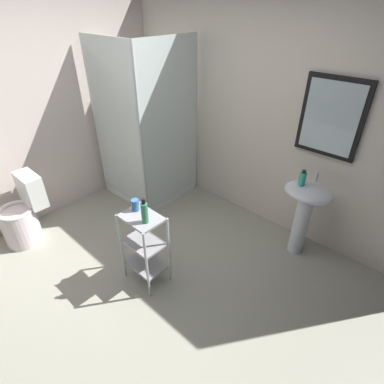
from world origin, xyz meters
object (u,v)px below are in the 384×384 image
(body_wash_bottle_green, at_px, (145,212))
(rinse_cup, at_px, (135,205))
(hand_soap_bottle, at_px, (303,179))
(shower_stall, at_px, (148,164))
(pedestal_sink, at_px, (305,206))
(storage_cart, at_px, (144,244))
(toilet, at_px, (23,216))

(body_wash_bottle_green, xyz_separation_m, rinse_cup, (-0.20, 0.05, -0.05))
(hand_soap_bottle, bearing_deg, shower_stall, -171.68)
(pedestal_sink, xyz_separation_m, rinse_cup, (-0.99, -1.29, 0.21))
(hand_soap_bottle, bearing_deg, rinse_cup, -126.05)
(shower_stall, xyz_separation_m, pedestal_sink, (2.01, 0.31, 0.12))
(hand_soap_bottle, bearing_deg, storage_cart, -121.87)
(shower_stall, xyz_separation_m, body_wash_bottle_green, (1.21, -1.03, 0.38))
(toilet, bearing_deg, storage_cart, 20.39)
(pedestal_sink, xyz_separation_m, hand_soap_bottle, (-0.07, -0.03, 0.30))
(body_wash_bottle_green, bearing_deg, hand_soap_bottle, 61.20)
(shower_stall, height_order, rinse_cup, shower_stall)
(storage_cart, bearing_deg, rinse_cup, 164.55)
(body_wash_bottle_green, bearing_deg, pedestal_sink, 59.31)
(pedestal_sink, relative_size, hand_soap_bottle, 5.13)
(toilet, height_order, body_wash_bottle_green, body_wash_bottle_green)
(toilet, bearing_deg, body_wash_bottle_green, 18.64)
(storage_cart, relative_size, hand_soap_bottle, 4.68)
(pedestal_sink, bearing_deg, body_wash_bottle_green, -120.69)
(storage_cart, distance_m, rinse_cup, 0.38)
(pedestal_sink, xyz_separation_m, storage_cart, (-0.88, -1.32, -0.14))
(storage_cart, distance_m, hand_soap_bottle, 1.59)
(shower_stall, xyz_separation_m, storage_cart, (1.13, -1.01, -0.03))
(hand_soap_bottle, height_order, rinse_cup, hand_soap_bottle)
(shower_stall, xyz_separation_m, toilet, (-0.29, -1.54, -0.15))
(shower_stall, distance_m, hand_soap_bottle, 2.00)
(toilet, distance_m, rinse_cup, 1.50)
(body_wash_bottle_green, bearing_deg, storage_cart, 165.16)
(pedestal_sink, bearing_deg, storage_cart, -123.60)
(shower_stall, relative_size, hand_soap_bottle, 12.66)
(rinse_cup, bearing_deg, shower_stall, 136.01)
(hand_soap_bottle, height_order, body_wash_bottle_green, body_wash_bottle_green)
(hand_soap_bottle, bearing_deg, toilet, -140.69)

